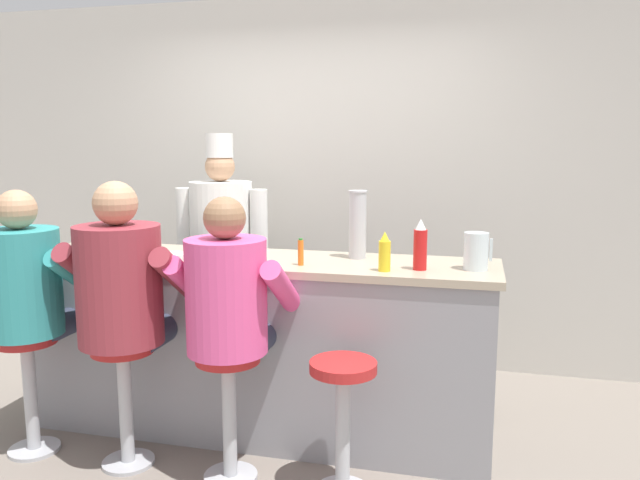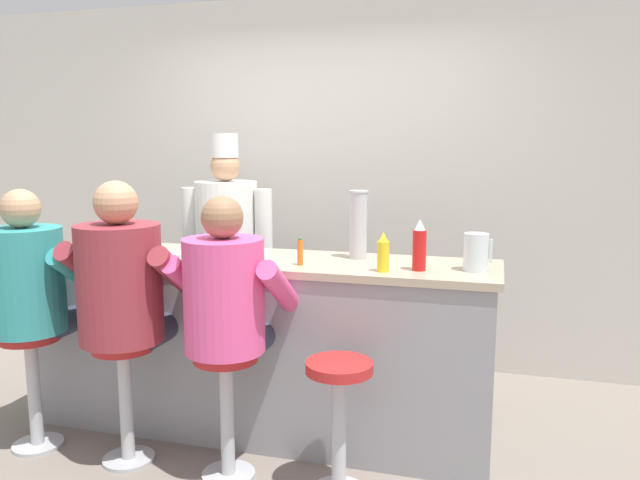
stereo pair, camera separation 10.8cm
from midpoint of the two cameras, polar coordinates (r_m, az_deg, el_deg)
name	(u,v)px [view 2 (the right image)]	position (r m, az deg, el deg)	size (l,w,h in m)	color
ground_plane	(237,453)	(3.55, -6.66, -18.81)	(20.00, 20.00, 0.00)	slate
wall_back	(321,182)	(4.72, 0.79, 5.29)	(10.00, 0.06, 2.70)	beige
diner_counter	(257,344)	(3.62, -4.89, -9.50)	(2.66, 0.62, 1.01)	gray
ketchup_bottle_red	(419,247)	(3.16, 10.04, -0.60)	(0.07, 0.07, 0.26)	red
mustard_bottle_yellow	(383,253)	(3.11, 6.79, -1.21)	(0.06, 0.06, 0.20)	yellow
hot_sauce_bottle_orange	(300,252)	(3.25, -0.87, -1.12)	(0.03, 0.03, 0.14)	orange
water_pitcher_clear	(476,252)	(3.21, 15.01, -1.08)	(0.14, 0.12, 0.19)	silver
breakfast_plate	(219,258)	(3.42, -8.29, -1.65)	(0.24, 0.24, 0.05)	white
cereal_bowl	(172,257)	(3.44, -12.48, -1.54)	(0.17, 0.17, 0.05)	white
coffee_mug_tan	(119,246)	(3.72, -17.09, -0.55)	(0.12, 0.08, 0.10)	beige
coffee_mug_blue	(141,243)	(3.83, -15.26, -0.23)	(0.13, 0.08, 0.09)	#4C7AB2
cup_stack_steel	(358,225)	(3.43, 4.42, 1.41)	(0.10, 0.10, 0.38)	#B7BABF
diner_seated_teal	(31,287)	(3.64, -24.15, -3.93)	(0.60, 0.59, 1.41)	#B2B5BA
diner_seated_maroon	(124,289)	(3.30, -16.56, -4.34)	(0.64, 0.63, 1.47)	#B2B5BA
diner_seated_pink	(227,303)	(3.04, -7.48, -5.71)	(0.59, 0.58, 1.40)	#B2B5BA
empty_stool_round	(339,406)	(2.99, 2.82, -14.95)	(0.31, 0.31, 0.65)	#B2B5BA
cook_in_whites_near	(227,245)	(4.38, -7.81, -0.47)	(0.67, 0.43, 1.71)	#232328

